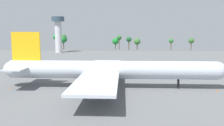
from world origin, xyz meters
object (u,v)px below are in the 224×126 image
safety_cone_tail (11,88)px  control_tower (58,31)px  safety_cone_nose (217,91)px  cargo_airplane (110,70)px

safety_cone_tail → control_tower: control_tower is taller
safety_cone_nose → control_tower: size_ratio=0.02×
cargo_airplane → safety_cone_nose: cargo_airplane is taller
cargo_airplane → safety_cone_tail: 32.04m
control_tower → safety_cone_tail: bearing=-81.3°
control_tower → safety_cone_nose: bearing=-56.5°
cargo_airplane → control_tower: control_tower is taller
safety_cone_nose → safety_cone_tail: 64.04m
cargo_airplane → safety_cone_tail: cargo_airplane is taller
safety_cone_nose → safety_cone_tail: bearing=179.7°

